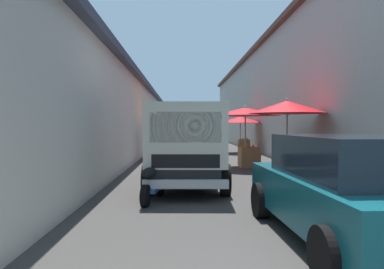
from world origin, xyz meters
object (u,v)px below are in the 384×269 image
(fruit_stall_far_right, at_px, (246,121))
(fruit_stall_mid_lane, at_px, (241,123))
(delivery_truck, at_px, (187,148))
(parked_scooter, at_px, (154,179))
(hatchback_car, at_px, (348,188))
(fruit_stall_near_right, at_px, (288,116))
(fruit_stall_near_left, at_px, (175,123))
(vendor_by_crates, at_px, (180,139))

(fruit_stall_far_right, distance_m, fruit_stall_mid_lane, 7.27)
(fruit_stall_mid_lane, xyz_separation_m, delivery_truck, (-12.00, 3.31, -0.71))
(fruit_stall_mid_lane, bearing_deg, parked_scooter, 162.98)
(fruit_stall_far_right, bearing_deg, fruit_stall_mid_lane, -7.85)
(fruit_stall_far_right, xyz_separation_m, fruit_stall_mid_lane, (7.20, -0.99, -0.02))
(fruit_stall_far_right, xyz_separation_m, hatchback_car, (-8.77, 0.19, -1.02))
(fruit_stall_near_right, height_order, parked_scooter, fruit_stall_near_right)
(fruit_stall_near_right, height_order, fruit_stall_mid_lane, fruit_stall_near_right)
(fruit_stall_far_right, xyz_separation_m, fruit_stall_near_right, (-2.36, -0.90, 0.12))
(fruit_stall_near_left, distance_m, fruit_stall_mid_lane, 5.44)
(hatchback_car, distance_m, delivery_truck, 4.51)
(vendor_by_crates, distance_m, parked_scooter, 11.50)
(hatchback_car, bearing_deg, fruit_stall_mid_lane, -4.24)
(fruit_stall_mid_lane, height_order, parked_scooter, fruit_stall_mid_lane)
(delivery_truck, bearing_deg, parked_scooter, 148.07)
(fruit_stall_near_left, xyz_separation_m, parked_scooter, (-9.19, 0.31, -1.25))
(fruit_stall_mid_lane, height_order, hatchback_car, fruit_stall_mid_lane)
(fruit_stall_near_right, height_order, delivery_truck, fruit_stall_near_right)
(fruit_stall_near_right, distance_m, hatchback_car, 6.61)
(delivery_truck, bearing_deg, fruit_stall_mid_lane, -15.41)
(delivery_truck, bearing_deg, hatchback_car, -151.85)
(fruit_stall_near_right, distance_m, parked_scooter, 5.52)
(fruit_stall_far_right, distance_m, fruit_stall_near_left, 4.23)
(fruit_stall_near_left, xyz_separation_m, fruit_stall_mid_lane, (3.97, -3.72, 0.05))
(parked_scooter, bearing_deg, fruit_stall_near_left, -1.91)
(fruit_stall_mid_lane, height_order, vendor_by_crates, fruit_stall_mid_lane)
(fruit_stall_mid_lane, bearing_deg, vendor_by_crates, 115.58)
(fruit_stall_far_right, xyz_separation_m, parked_scooter, (-5.96, 3.04, -1.31))
(fruit_stall_far_right, relative_size, delivery_truck, 0.53)
(fruit_stall_far_right, distance_m, hatchback_car, 8.83)
(fruit_stall_near_left, distance_m, delivery_truck, 8.07)
(fruit_stall_mid_lane, distance_m, hatchback_car, 16.05)
(delivery_truck, height_order, parked_scooter, delivery_truck)
(fruit_stall_mid_lane, bearing_deg, fruit_stall_near_left, 136.87)
(fruit_stall_near_right, bearing_deg, delivery_truck, 127.28)
(fruit_stall_near_left, distance_m, parked_scooter, 9.28)
(fruit_stall_near_left, distance_m, hatchback_car, 12.30)
(fruit_stall_far_right, relative_size, vendor_by_crates, 1.71)
(parked_scooter, bearing_deg, fruit_stall_near_right, -47.51)
(fruit_stall_far_right, bearing_deg, hatchback_car, 178.76)
(fruit_stall_far_right, bearing_deg, vendor_by_crates, 24.44)
(fruit_stall_near_right, bearing_deg, fruit_stall_mid_lane, -0.57)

